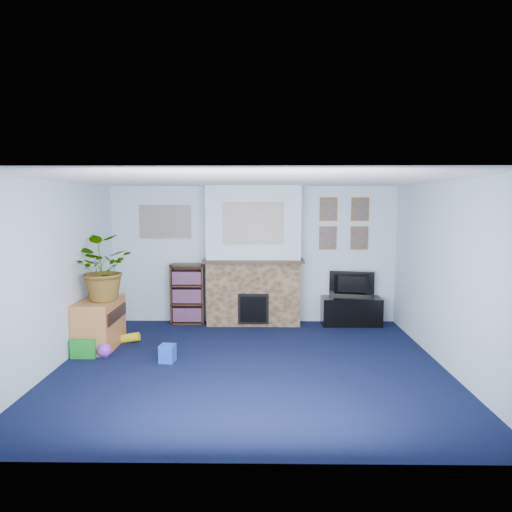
{
  "coord_description": "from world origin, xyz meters",
  "views": [
    {
      "loc": [
        0.14,
        -5.75,
        2.13
      ],
      "look_at": [
        0.06,
        0.89,
        1.34
      ],
      "focal_mm": 32.0,
      "sensor_mm": 36.0,
      "label": 1
    }
  ],
  "objects_px": {
    "television": "(352,285)",
    "sideboard": "(99,324)",
    "tv_stand": "(351,312)",
    "bookshelf": "(188,295)"
  },
  "relations": [
    {
      "from": "bookshelf",
      "to": "sideboard",
      "type": "relative_size",
      "value": 1.15
    },
    {
      "from": "tv_stand",
      "to": "bookshelf",
      "type": "height_order",
      "value": "bookshelf"
    },
    {
      "from": "sideboard",
      "to": "television",
      "type": "bearing_deg",
      "value": 18.36
    },
    {
      "from": "television",
      "to": "sideboard",
      "type": "distance_m",
      "value": 4.17
    },
    {
      "from": "bookshelf",
      "to": "sideboard",
      "type": "height_order",
      "value": "bookshelf"
    },
    {
      "from": "tv_stand",
      "to": "television",
      "type": "height_order",
      "value": "television"
    },
    {
      "from": "bookshelf",
      "to": "tv_stand",
      "type": "bearing_deg",
      "value": -1.53
    },
    {
      "from": "tv_stand",
      "to": "television",
      "type": "distance_m",
      "value": 0.48
    },
    {
      "from": "tv_stand",
      "to": "television",
      "type": "bearing_deg",
      "value": 90.0
    },
    {
      "from": "tv_stand",
      "to": "television",
      "type": "xyz_separation_m",
      "value": [
        0.0,
        0.02,
        0.48
      ]
    }
  ]
}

